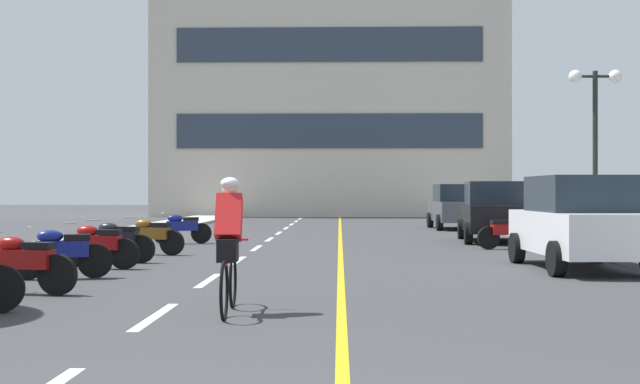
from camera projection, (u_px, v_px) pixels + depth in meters
name	position (u px, v px, depth m)	size (l,w,h in m)	color
ground_plane	(332.00, 241.00, 24.77)	(140.00, 140.00, 0.00)	#38383A
curb_left	(123.00, 234.00, 27.94)	(2.40, 72.00, 0.12)	#B7B2A8
curb_right	(545.00, 235.00, 27.59)	(2.40, 72.00, 0.12)	#B7B2A8
lane_dash_1	(155.00, 316.00, 9.82)	(0.14, 2.20, 0.01)	silver
lane_dash_2	(208.00, 280.00, 13.82)	(0.14, 2.20, 0.01)	silver
lane_dash_3	(238.00, 261.00, 17.82)	(0.14, 2.20, 0.01)	silver
lane_dash_4	(256.00, 248.00, 21.81)	(0.14, 2.20, 0.01)	silver
lane_dash_5	(269.00, 239.00, 25.81)	(0.14, 2.20, 0.01)	silver
lane_dash_6	(279.00, 233.00, 29.81)	(0.14, 2.20, 0.01)	silver
lane_dash_7	(286.00, 228.00, 33.81)	(0.14, 2.20, 0.01)	silver
lane_dash_8	(292.00, 224.00, 37.81)	(0.14, 2.20, 0.01)	silver
lane_dash_9	(296.00, 221.00, 41.81)	(0.14, 2.20, 0.01)	silver
lane_dash_10	(300.00, 219.00, 45.81)	(0.14, 2.20, 0.01)	silver
lane_dash_11	(303.00, 217.00, 49.81)	(0.14, 2.20, 0.01)	silver
centre_line_yellow	(340.00, 236.00, 27.76)	(0.12, 66.00, 0.01)	gold
office_building	(330.00, 83.00, 53.15)	(21.82, 8.88, 17.25)	beige
street_lamp_mid	(595.00, 115.00, 22.56)	(1.46, 0.36, 4.77)	black
parked_car_near	(578.00, 222.00, 15.85)	(2.04, 4.26, 1.82)	black
parked_car_mid	(493.00, 211.00, 24.65)	(2.18, 4.32, 1.82)	black
parked_car_far	(456.00, 207.00, 33.08)	(1.99, 4.23, 1.82)	black
motorcycle_3	(22.00, 262.00, 11.94)	(1.69, 0.62, 0.92)	black
motorcycle_4	(61.00, 252.00, 14.07)	(1.67, 0.71, 0.92)	black
motorcycle_5	(97.00, 245.00, 15.89)	(1.70, 0.60, 0.92)	black
motorcycle_6	(116.00, 241.00, 17.30)	(1.69, 0.61, 0.92)	black
motorcycle_7	(150.00, 235.00, 19.44)	(1.68, 0.67, 0.92)	black
motorcycle_8	(509.00, 231.00, 21.40)	(1.69, 0.62, 0.92)	black
motorcycle_9	(182.00, 228.00, 23.64)	(1.67, 0.71, 0.92)	black
cyclist_rider	(229.00, 242.00, 10.10)	(0.42, 1.77, 1.71)	black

